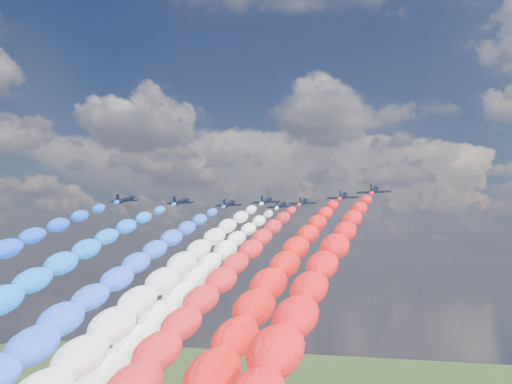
% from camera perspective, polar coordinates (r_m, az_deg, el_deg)
% --- Properties ---
extents(jet_0, '(8.29, 11.27, 4.95)m').
position_cam_1_polar(jet_0, '(171.92, -12.16, -0.71)').
color(jet_0, black).
extents(jet_1, '(8.47, 11.40, 4.95)m').
position_cam_1_polar(jet_1, '(175.45, -7.06, -0.91)').
color(jet_1, black).
extents(trail_1, '(7.08, 113.85, 46.63)m').
position_cam_1_polar(trail_1, '(125.58, -19.05, -8.08)').
color(trail_1, '#0E6DFD').
extents(jet_2, '(8.29, 11.27, 4.95)m').
position_cam_1_polar(jet_2, '(182.19, -2.54, -1.14)').
color(jet_2, black).
extents(trail_2, '(7.08, 113.85, 46.63)m').
position_cam_1_polar(trail_2, '(129.61, -12.18, -8.21)').
color(trail_2, blue).
extents(jet_3, '(8.16, 11.17, 4.95)m').
position_cam_1_polar(jet_3, '(172.31, 0.99, -0.86)').
color(jet_3, black).
extents(trail_3, '(7.08, 113.85, 46.63)m').
position_cam_1_polar(trail_3, '(118.10, -7.90, -8.50)').
color(trail_3, white).
extents(jet_4, '(8.69, 11.55, 4.95)m').
position_cam_1_polar(jet_4, '(187.39, 2.36, -1.29)').
color(jet_4, black).
extents(trail_4, '(7.08, 113.85, 46.63)m').
position_cam_1_polar(trail_4, '(132.47, -4.94, -8.28)').
color(trail_4, white).
extents(jet_5, '(8.50, 11.42, 4.95)m').
position_cam_1_polar(jet_5, '(175.97, 4.45, -0.95)').
color(jet_5, black).
extents(trail_5, '(7.08, 113.85, 46.63)m').
position_cam_1_polar(trail_5, '(120.28, -2.58, -8.51)').
color(trail_5, red).
extents(jet_6, '(8.34, 11.30, 4.95)m').
position_cam_1_polar(jet_6, '(160.47, 8.16, -0.40)').
color(jet_6, black).
extents(trail_6, '(7.08, 113.85, 46.63)m').
position_cam_1_polar(trail_6, '(103.57, 2.11, -8.88)').
color(trail_6, red).
extents(jet_7, '(8.39, 11.34, 4.95)m').
position_cam_1_polar(jet_7, '(148.21, 11.02, 0.13)').
color(jet_7, black).
extents(trail_7, '(7.08, 113.85, 46.63)m').
position_cam_1_polar(trail_7, '(90.56, 5.99, -9.24)').
color(trail_7, red).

